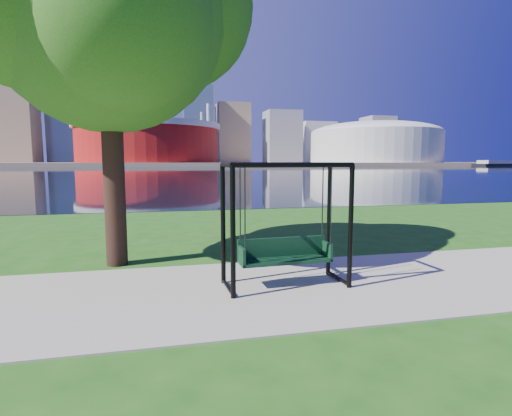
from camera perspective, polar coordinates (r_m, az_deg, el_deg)
name	(u,v)px	position (r m, az deg, el deg)	size (l,w,h in m)	color
ground	(258,282)	(8.06, 0.26, -10.54)	(900.00, 900.00, 0.00)	#1E5114
path	(264,289)	(7.60, 1.14, -11.51)	(120.00, 4.00, 0.03)	#9E937F
river	(171,171)	(109.54, -12.11, 5.23)	(900.00, 180.00, 0.02)	black
far_bank	(166,164)	(313.51, -12.74, 6.20)	(900.00, 228.00, 2.00)	#937F60
stadium	(148,141)	(242.93, -15.11, 9.18)	(83.00, 83.00, 32.00)	maroon
arena	(375,141)	(278.74, 16.63, 9.11)	(84.00, 84.00, 26.56)	beige
skyline	(159,119)	(328.62, -13.67, 12.28)	(392.00, 66.00, 96.50)	gray
swing	(285,227)	(7.57, 4.18, -2.76)	(2.35, 1.09, 2.37)	black
park_tree	(104,5)	(10.28, -20.84, 25.45)	(6.69, 6.04, 8.30)	black
barge	(497,163)	(270.97, 31.15, 5.47)	(33.61, 16.11, 3.25)	black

